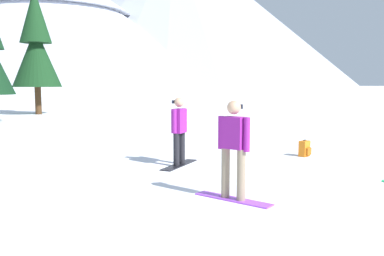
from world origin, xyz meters
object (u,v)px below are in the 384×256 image
(backpack_orange, at_px, (305,149))
(pine_tree_young, at_px, (36,46))
(snowboarder_midground, at_px, (179,130))
(snowboarder_foreground, at_px, (234,148))

(backpack_orange, xyz_separation_m, pine_tree_young, (-9.95, 18.65, 4.32))
(snowboarder_midground, xyz_separation_m, backpack_orange, (3.67, 0.56, -0.68))
(snowboarder_foreground, xyz_separation_m, snowboarder_midground, (-0.39, 3.25, -0.03))
(backpack_orange, bearing_deg, snowboarder_foreground, -130.69)
(snowboarder_midground, distance_m, backpack_orange, 3.78)
(backpack_orange, relative_size, pine_tree_young, 0.06)
(snowboarder_foreground, bearing_deg, backpack_orange, 49.31)
(snowboarder_foreground, height_order, backpack_orange, snowboarder_foreground)
(backpack_orange, bearing_deg, pine_tree_young, 118.08)
(snowboarder_foreground, distance_m, pine_tree_young, 23.71)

